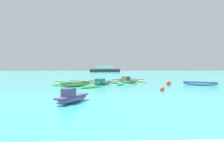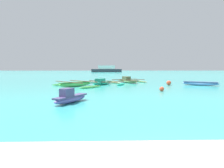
% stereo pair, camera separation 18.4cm
% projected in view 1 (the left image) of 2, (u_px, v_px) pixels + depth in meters
% --- Properties ---
extents(ground_plane, '(240.00, 240.00, 0.00)m').
position_uv_depth(ground_plane, '(198.00, 167.00, 3.58)').
color(ground_plane, '#38ADA8').
extents(moored_boat_0, '(4.93, 3.90, 0.66)m').
position_uv_depth(moored_boat_0, '(102.00, 83.00, 20.94)').
color(moored_boat_0, '#28D4AB').
rests_on(moored_boat_0, ground_plane).
extents(moored_boat_1, '(3.37, 2.25, 0.39)m').
position_uv_depth(moored_boat_1, '(200.00, 83.00, 20.11)').
color(moored_boat_1, '#769FE8').
rests_on(moored_boat_1, ground_plane).
extents(moored_boat_2, '(4.93, 4.91, 0.50)m').
position_uv_depth(moored_boat_2, '(76.00, 84.00, 18.77)').
color(moored_boat_2, '#60D263').
rests_on(moored_boat_2, ground_plane).
extents(moored_boat_3, '(4.53, 3.98, 0.74)m').
position_uv_depth(moored_boat_3, '(128.00, 81.00, 23.55)').
color(moored_boat_3, '#849E61').
rests_on(moored_boat_3, ground_plane).
extents(moored_boat_4, '(1.57, 2.38, 0.76)m').
position_uv_depth(moored_boat_4, '(72.00, 98.00, 10.08)').
color(moored_boat_4, '#7162B6').
rests_on(moored_boat_4, ground_plane).
extents(mooring_buoy_0, '(0.48, 0.48, 0.48)m').
position_uv_depth(mooring_buoy_0, '(168.00, 83.00, 20.33)').
color(mooring_buoy_0, '#E54C2D').
rests_on(mooring_buoy_0, ground_plane).
extents(mooring_buoy_1, '(0.35, 0.35, 0.35)m').
position_uv_depth(mooring_buoy_1, '(162.00, 89.00, 15.08)').
color(mooring_buoy_1, '#E54C2D').
rests_on(mooring_buoy_1, ground_plane).
extents(distant_ferry, '(12.14, 2.67, 2.67)m').
position_uv_depth(distant_ferry, '(105.00, 69.00, 80.93)').
color(distant_ferry, '#2D333D').
rests_on(distant_ferry, ground_plane).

